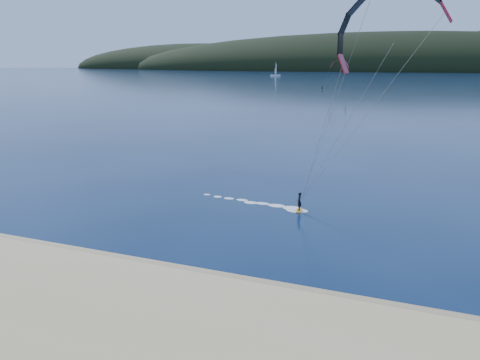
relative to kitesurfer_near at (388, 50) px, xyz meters
The scene contains 6 objects.
ground 25.30m from the kitesurfer_near, 128.04° to the right, with size 1800.00×1800.00×0.00m, color #071937.
wet_sand 22.54m from the kitesurfer_near, 136.93° to the right, with size 220.00×2.50×0.10m.
headland 728.77m from the kitesurfer_near, 90.98° to the left, with size 1200.00×310.00×140.00m.
kitesurfer_near is the anchor object (origin of this frame).
kitesurfer_far 182.75m from the kitesurfer_near, 100.74° to the left, with size 13.44×6.99×13.72m.
sailboat 402.23m from the kitesurfer_near, 108.23° to the left, with size 9.16×6.12×12.81m.
Camera 1 is at (15.88, -19.07, 12.92)m, focal length 35.06 mm.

